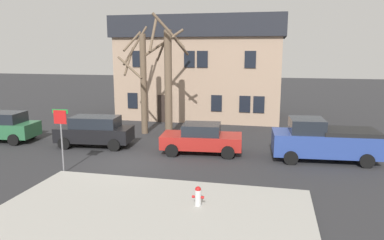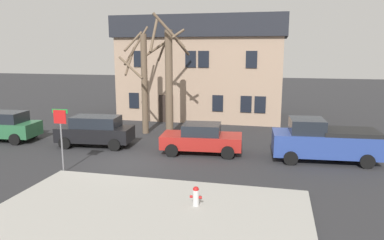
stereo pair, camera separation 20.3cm
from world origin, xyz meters
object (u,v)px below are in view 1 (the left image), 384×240
object	(u,v)px
tree_bare_mid	(168,77)
street_sign_pole	(61,129)
building_main	(201,67)
bicycle_leaning	(102,125)
pickup_truck_blue	(324,140)
car_black_wagon	(95,131)
car_red_sedan	(202,138)
tree_bare_near	(143,78)
fire_hydrant	(198,196)

from	to	relation	value
tree_bare_mid	street_sign_pole	bearing A→B (deg)	-108.32
building_main	tree_bare_mid	xyz separation A→B (m)	(-0.62, -7.70, -0.28)
tree_bare_mid	bicycle_leaning	xyz separation A→B (m)	(-5.07, 0.86, -3.43)
tree_bare_mid	street_sign_pole	size ratio (longest dim) A/B	2.62
pickup_truck_blue	bicycle_leaning	bearing A→B (deg)	163.71
car_black_wagon	car_red_sedan	distance (m)	6.24
tree_bare_mid	car_red_sedan	size ratio (longest dim) A/B	1.73
bicycle_leaning	tree_bare_mid	bearing A→B (deg)	-9.64
building_main	street_sign_pole	bearing A→B (deg)	-101.69
tree_bare_near	fire_hydrant	distance (m)	12.79
bicycle_leaning	car_red_sedan	bearing A→B (deg)	-27.95
tree_bare_mid	pickup_truck_blue	xyz separation A→B (m)	(9.03, -3.26, -2.78)
tree_bare_mid	tree_bare_near	bearing A→B (deg)	163.15
tree_bare_mid	car_black_wagon	world-z (taller)	tree_bare_mid
building_main	street_sign_pole	distance (m)	16.05
pickup_truck_blue	car_red_sedan	bearing A→B (deg)	-179.40
fire_hydrant	car_red_sedan	bearing A→B (deg)	100.21
tree_bare_near	fire_hydrant	bearing A→B (deg)	-61.34
tree_bare_mid	fire_hydrant	distance (m)	11.57
car_red_sedan	building_main	bearing A→B (deg)	101.29
fire_hydrant	bicycle_leaning	size ratio (longest dim) A/B	0.40
car_black_wagon	bicycle_leaning	bearing A→B (deg)	111.75
building_main	pickup_truck_blue	bearing A→B (deg)	-52.50
building_main	pickup_truck_blue	size ratio (longest dim) A/B	2.52
pickup_truck_blue	bicycle_leaning	size ratio (longest dim) A/B	2.99
tree_bare_near	street_sign_pole	distance (m)	8.64
tree_bare_mid	car_black_wagon	size ratio (longest dim) A/B	1.74
car_black_wagon	fire_hydrant	world-z (taller)	car_black_wagon
car_black_wagon	bicycle_leaning	distance (m)	4.49
car_red_sedan	fire_hydrant	xyz separation A→B (m)	(1.26, -6.98, -0.32)
car_red_sedan	tree_bare_mid	bearing A→B (deg)	130.27
tree_bare_near	fire_hydrant	world-z (taller)	tree_bare_near
building_main	tree_bare_mid	bearing A→B (deg)	-94.57
fire_hydrant	bicycle_leaning	world-z (taller)	bicycle_leaning
tree_bare_mid	pickup_truck_blue	world-z (taller)	tree_bare_mid
tree_bare_near	street_sign_pole	size ratio (longest dim) A/B	2.42
fire_hydrant	street_sign_pole	world-z (taller)	street_sign_pole
car_black_wagon	pickup_truck_blue	distance (m)	12.45
pickup_truck_blue	street_sign_pole	bearing A→B (deg)	-158.32
building_main	fire_hydrant	bearing A→B (deg)	-79.13
street_sign_pole	bicycle_leaning	bearing A→B (deg)	105.71
building_main	pickup_truck_blue	world-z (taller)	building_main
tree_bare_near	pickup_truck_blue	bearing A→B (deg)	-19.34
street_sign_pole	fire_hydrant	bearing A→B (deg)	-19.91
street_sign_pole	bicycle_leaning	xyz separation A→B (m)	(-2.46, 8.75, -1.66)
car_black_wagon	building_main	bearing A→B (deg)	69.82
building_main	pickup_truck_blue	xyz separation A→B (m)	(8.41, -10.96, -3.06)
tree_bare_near	street_sign_pole	world-z (taller)	tree_bare_near
car_black_wagon	car_red_sedan	bearing A→B (deg)	-0.41
building_main	tree_bare_mid	size ratio (longest dim) A/B	1.73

